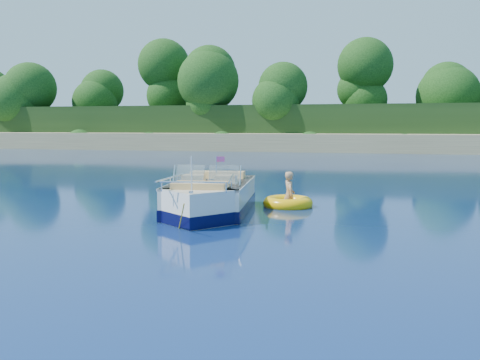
{
  "coord_description": "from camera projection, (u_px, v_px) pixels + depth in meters",
  "views": [
    {
      "loc": [
        4.72,
        -9.14,
        2.29
      ],
      "look_at": [
        1.36,
        4.19,
        0.85
      ],
      "focal_mm": 40.0,
      "sensor_mm": 36.0,
      "label": 1
    }
  ],
  "objects": [
    {
      "name": "motorboat",
      "position": [
        209.0,
        200.0,
        13.69
      ],
      "size": [
        2.38,
        5.45,
        1.82
      ],
      "rotation": [
        0.0,
        0.0,
        0.12
      ],
      "color": "white",
      "rests_on": "ground"
    },
    {
      "name": "tow_tube",
      "position": [
        288.0,
        203.0,
        14.89
      ],
      "size": [
        1.69,
        1.69,
        0.37
      ],
      "rotation": [
        0.0,
        0.0,
        0.25
      ],
      "color": "#FFB807",
      "rests_on": "ground"
    },
    {
      "name": "treeline",
      "position": [
        324.0,
        89.0,
        49.17
      ],
      "size": [
        150.0,
        7.12,
        8.19
      ],
      "color": "#311A10",
      "rests_on": "ground"
    },
    {
      "name": "shoreline",
      "position": [
        339.0,
        134.0,
        71.6
      ],
      "size": [
        170.0,
        59.0,
        6.0
      ],
      "color": "#8B7751",
      "rests_on": "ground"
    },
    {
      "name": "boy",
      "position": [
        289.0,
        207.0,
        14.84
      ],
      "size": [
        0.61,
        0.8,
        1.43
      ],
      "primitive_type": "imported",
      "rotation": [
        0.0,
        -0.17,
        2.01
      ],
      "color": "tan",
      "rests_on": "ground"
    },
    {
      "name": "ground",
      "position": [
        117.0,
        244.0,
        10.2
      ],
      "size": [
        160.0,
        160.0,
        0.0
      ],
      "primitive_type": "plane",
      "color": "#0A1C4C",
      "rests_on": "ground"
    }
  ]
}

